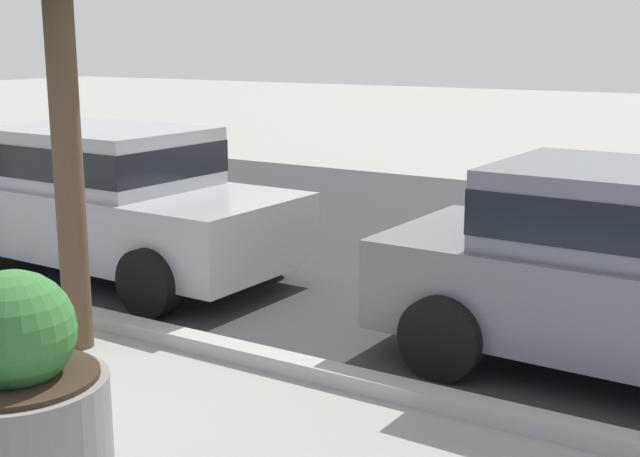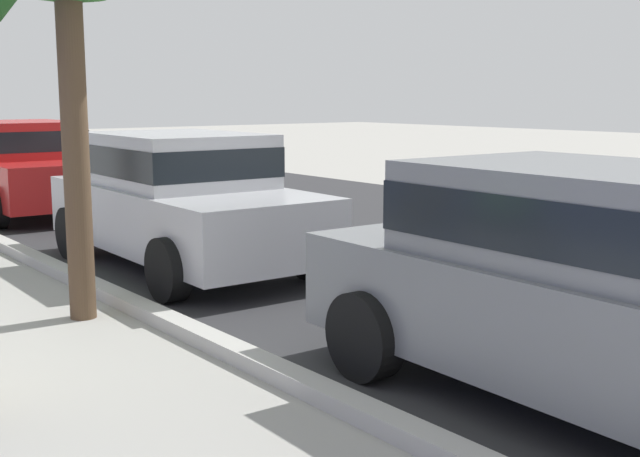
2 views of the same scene
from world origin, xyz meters
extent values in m
cube|color=#2D2D30|center=(0.00, 7.50, 0.00)|extent=(60.00, 9.00, 0.01)
cube|color=#B2AFA8|center=(0.00, 2.90, 0.06)|extent=(60.00, 0.20, 0.12)
cylinder|color=gray|center=(1.77, 0.67, 0.33)|extent=(0.96, 0.96, 0.67)
cylinder|color=#38281C|center=(1.77, 0.67, 0.68)|extent=(0.86, 0.86, 0.03)
sphere|color=#387A33|center=(1.77, 0.67, 0.95)|extent=(0.65, 0.65, 0.65)
cylinder|color=brown|center=(0.25, 2.44, 1.57)|extent=(0.23, 0.23, 3.14)
cube|color=#B7B7BC|center=(-1.10, 4.21, 0.61)|extent=(4.14, 1.80, 0.70)
cube|color=#B7B7BC|center=(-1.25, 4.21, 1.26)|extent=(2.17, 1.62, 0.60)
cube|color=black|center=(-1.25, 4.21, 1.26)|extent=(2.18, 1.64, 0.33)
cylinder|color=black|center=(0.25, 5.02, 0.32)|extent=(0.65, 0.24, 0.64)
cylinder|color=black|center=(0.21, 3.33, 0.32)|extent=(0.65, 0.24, 0.64)
cylinder|color=black|center=(-2.41, 5.09, 0.32)|extent=(0.65, 0.24, 0.64)
cylinder|color=black|center=(3.09, 5.09, 0.32)|extent=(0.65, 0.24, 0.64)
cylinder|color=black|center=(3.04, 3.39, 0.32)|extent=(0.65, 0.24, 0.64)
camera|label=1|loc=(5.42, -2.10, 2.45)|focal=47.74mm
camera|label=2|loc=(7.22, -0.24, 1.99)|focal=45.74mm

